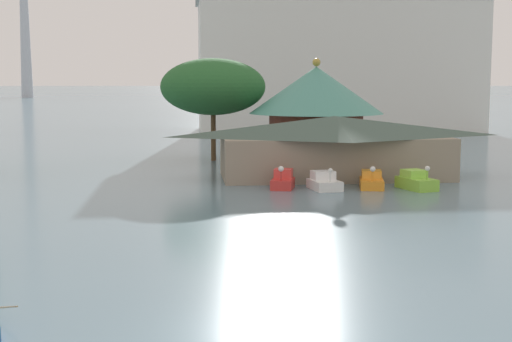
% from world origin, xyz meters
% --- Properties ---
extents(ground_plane, '(2000.00, 2000.00, 0.00)m').
position_xyz_m(ground_plane, '(0.00, 0.00, 0.00)').
color(ground_plane, slate).
extents(pedal_boat_red, '(1.93, 2.55, 1.62)m').
position_xyz_m(pedal_boat_red, '(4.47, 27.33, 0.52)').
color(pedal_boat_red, red).
rests_on(pedal_boat_red, ground).
extents(pedal_boat_white, '(2.09, 2.84, 1.55)m').
position_xyz_m(pedal_boat_white, '(7.14, 26.66, 0.48)').
color(pedal_boat_white, white).
rests_on(pedal_boat_white, ground).
extents(pedal_boat_orange, '(2.08, 3.13, 1.60)m').
position_xyz_m(pedal_boat_orange, '(10.41, 27.00, 0.47)').
color(pedal_boat_orange, orange).
rests_on(pedal_boat_orange, ground).
extents(pedal_boat_lime, '(2.29, 3.23, 1.69)m').
position_xyz_m(pedal_boat_lime, '(13.20, 26.17, 0.52)').
color(pedal_boat_lime, '#8CCC3F').
rests_on(pedal_boat_lime, ground).
extents(boathouse, '(17.83, 8.34, 4.55)m').
position_xyz_m(boathouse, '(9.00, 32.51, 2.39)').
color(boathouse, gray).
rests_on(boathouse, ground).
extents(green_roof_pavilion, '(11.48, 11.48, 9.03)m').
position_xyz_m(green_roof_pavilion, '(9.23, 41.42, 4.89)').
color(green_roof_pavilion, brown).
rests_on(green_roof_pavilion, ground).
extents(shoreline_tree_mid, '(9.34, 9.34, 9.11)m').
position_xyz_m(shoreline_tree_mid, '(0.55, 44.76, 6.59)').
color(shoreline_tree_mid, brown).
rests_on(shoreline_tree_mid, ground).
extents(background_building_block, '(39.94, 14.88, 18.99)m').
position_xyz_m(background_building_block, '(19.73, 82.29, 9.51)').
color(background_building_block, silver).
rests_on(background_building_block, ground).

